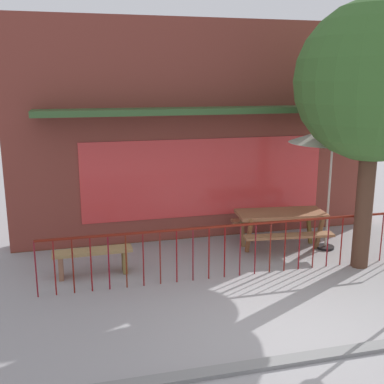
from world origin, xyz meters
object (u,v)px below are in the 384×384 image
patio_umbrella (333,136)px  picnic_table_left (281,219)px  patio_bench (93,256)px  street_tree (375,83)px

patio_umbrella → picnic_table_left: bearing=162.7°
patio_umbrella → patio_bench: patio_umbrella is taller
picnic_table_left → patio_bench: picnic_table_left is taller
picnic_table_left → patio_umbrella: 1.98m
patio_umbrella → patio_bench: 5.16m
picnic_table_left → patio_bench: bearing=-172.8°
street_tree → patio_bench: bearing=170.4°
patio_bench → patio_umbrella: bearing=2.4°
patio_bench → street_tree: size_ratio=0.29×
patio_umbrella → patio_bench: bearing=-177.6°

